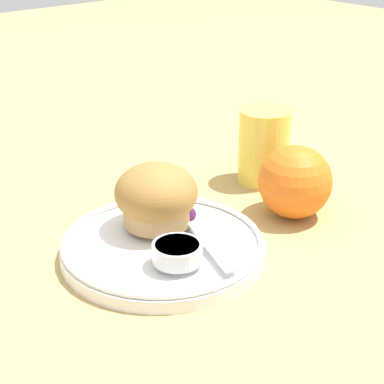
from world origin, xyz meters
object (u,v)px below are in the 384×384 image
(butter_knife, at_px, (195,225))
(orange_fruit, at_px, (295,182))
(muffin, at_px, (156,197))
(juice_glass, at_px, (264,146))

(butter_knife, distance_m, orange_fruit, 0.13)
(muffin, xyz_separation_m, butter_knife, (0.03, 0.03, -0.03))
(orange_fruit, distance_m, juice_glass, 0.10)
(butter_knife, relative_size, juice_glass, 1.96)
(butter_knife, bearing_deg, muffin, -123.93)
(orange_fruit, bearing_deg, muffin, -110.75)
(muffin, relative_size, orange_fruit, 1.04)
(orange_fruit, bearing_deg, juice_glass, 153.90)
(butter_knife, bearing_deg, orange_fruit, 99.05)
(juice_glass, bearing_deg, butter_knife, -68.98)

